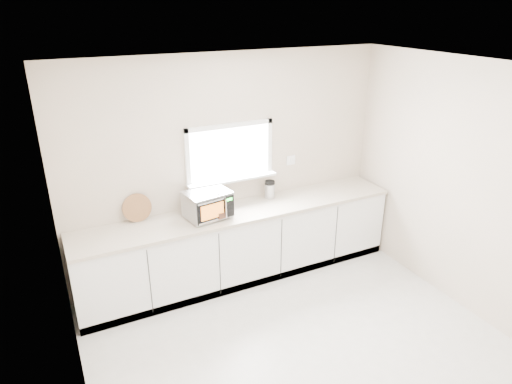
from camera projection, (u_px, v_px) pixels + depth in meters
ground at (315, 364)px, 4.35m from camera, size 4.00×4.00×0.00m
back_wall at (230, 167)px, 5.47m from camera, size 4.00×0.17×2.70m
cabinets at (241, 245)px, 5.58m from camera, size 3.92×0.60×0.88m
countertop at (241, 211)px, 5.40m from camera, size 3.92×0.64×0.04m
microwave at (208, 204)px, 5.15m from camera, size 0.53×0.45×0.31m
knife_block at (218, 207)px, 5.12m from camera, size 0.15×0.24×0.32m
cutting_board at (137, 208)px, 5.06m from camera, size 0.32×0.08×0.32m
coffee_grinder at (270, 189)px, 5.69m from camera, size 0.15×0.15×0.23m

